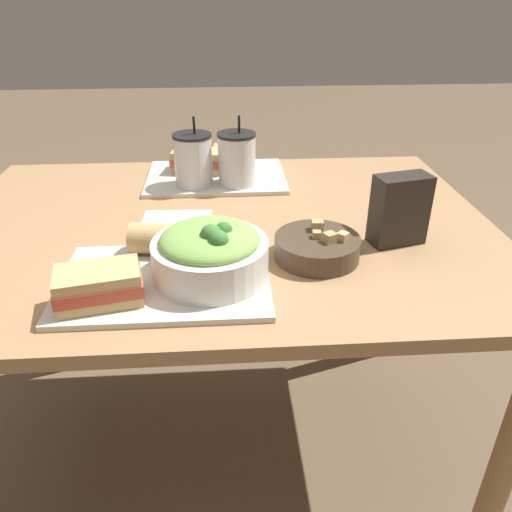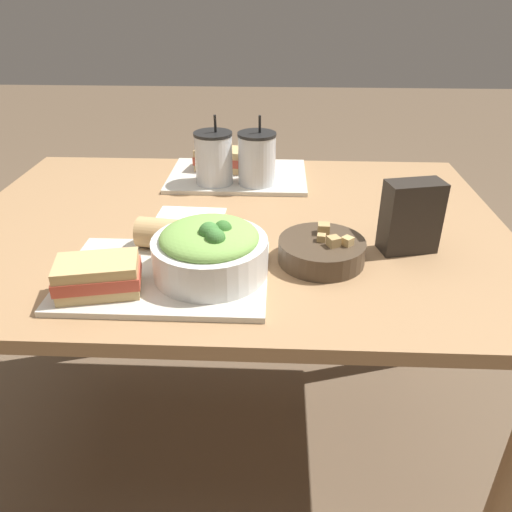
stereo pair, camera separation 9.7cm
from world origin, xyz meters
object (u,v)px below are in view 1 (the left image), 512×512
(sandwich_far, at_px, (198,161))
(napkin_folded, at_px, (177,220))
(drink_cup_red, at_px, (237,160))
(soup_bowl, at_px, (317,246))
(baguette_near, at_px, (166,239))
(chip_bag, at_px, (400,210))
(salad_bowl, at_px, (210,252))
(baguette_far, at_px, (231,153))
(drink_cup_dark, at_px, (193,161))
(sandwich_near, at_px, (99,286))

(sandwich_far, height_order, napkin_folded, sandwich_far)
(drink_cup_red, bearing_deg, soup_bowl, -69.85)
(sandwich_far, bearing_deg, baguette_near, -85.24)
(drink_cup_red, xyz_separation_m, chip_bag, (0.34, -0.36, -0.00))
(sandwich_far, relative_size, napkin_folded, 0.97)
(salad_bowl, distance_m, soup_bowl, 0.24)
(salad_bowl, distance_m, drink_cup_red, 0.50)
(drink_cup_red, bearing_deg, sandwich_far, 134.36)
(soup_bowl, distance_m, chip_bag, 0.20)
(sandwich_far, relative_size, baguette_far, 1.54)
(baguette_far, relative_size, drink_cup_red, 0.57)
(baguette_far, distance_m, drink_cup_dark, 0.21)
(napkin_folded, bearing_deg, sandwich_near, -106.95)
(salad_bowl, height_order, chip_bag, chip_bag)
(drink_cup_dark, distance_m, napkin_folded, 0.23)
(salad_bowl, height_order, sandwich_near, salad_bowl)
(sandwich_far, bearing_deg, baguette_far, 43.09)
(soup_bowl, bearing_deg, drink_cup_dark, 123.16)
(baguette_far, xyz_separation_m, napkin_folded, (-0.14, -0.39, -0.04))
(baguette_far, xyz_separation_m, drink_cup_dark, (-0.11, -0.18, 0.03))
(soup_bowl, distance_m, baguette_near, 0.32)
(baguette_near, height_order, chip_bag, chip_bag)
(drink_cup_dark, relative_size, chip_bag, 1.23)
(salad_bowl, relative_size, baguette_far, 2.07)
(sandwich_near, bearing_deg, drink_cup_red, 53.10)
(napkin_folded, bearing_deg, soup_bowl, -33.36)
(salad_bowl, bearing_deg, baguette_far, 85.23)
(salad_bowl, distance_m, sandwich_near, 0.21)
(sandwich_far, xyz_separation_m, drink_cup_red, (0.11, -0.11, 0.04))
(drink_cup_red, relative_size, chip_bag, 1.23)
(baguette_near, bearing_deg, drink_cup_red, -13.97)
(salad_bowl, height_order, drink_cup_dark, drink_cup_dark)
(salad_bowl, distance_m, napkin_folded, 0.30)
(salad_bowl, height_order, drink_cup_red, drink_cup_red)
(sandwich_far, height_order, chip_bag, chip_bag)
(drink_cup_dark, height_order, napkin_folded, drink_cup_dark)
(napkin_folded, bearing_deg, baguette_far, 69.77)
(chip_bag, bearing_deg, baguette_far, 110.38)
(chip_bag, height_order, napkin_folded, chip_bag)
(baguette_near, height_order, sandwich_far, baguette_near)
(baguette_near, relative_size, chip_bag, 0.97)
(soup_bowl, relative_size, drink_cup_red, 0.94)
(sandwich_near, bearing_deg, sandwich_far, 65.41)
(drink_cup_red, bearing_deg, baguette_near, -112.37)
(soup_bowl, height_order, baguette_far, baguette_far)
(baguette_far, height_order, chip_bag, chip_bag)
(salad_bowl, relative_size, sandwich_far, 1.34)
(salad_bowl, bearing_deg, chip_bag, 18.51)
(drink_cup_dark, xyz_separation_m, drink_cup_red, (0.12, -0.00, 0.00))
(sandwich_near, relative_size, napkin_folded, 0.97)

